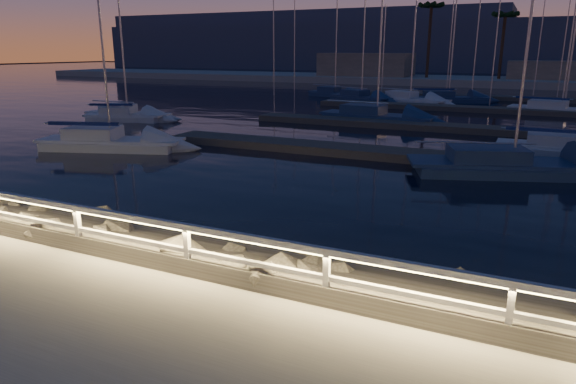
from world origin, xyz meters
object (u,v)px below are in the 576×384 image
at_px(guard_rail, 145,230).
at_px(sailboat_l, 558,109).
at_px(sailboat_b, 107,141).
at_px(sailboat_k, 446,98).
at_px(sailboat_d, 507,164).
at_px(sailboat_c, 572,148).
at_px(sailboat_n, 408,99).
at_px(sailboat_i, 334,93).
at_px(sailboat_e, 126,114).
at_px(sailboat_j, 360,97).
at_px(sailboat_g, 374,116).
at_px(sailboat_a, 126,116).

bearing_deg(guard_rail, sailboat_l, 77.19).
height_order(guard_rail, sailboat_l, sailboat_l).
relative_size(sailboat_b, sailboat_k, 0.96).
xyz_separation_m(sailboat_d, sailboat_k, (-7.14, 30.24, -0.00)).
bearing_deg(sailboat_d, sailboat_c, 44.16).
relative_size(sailboat_b, sailboat_n, 0.98).
xyz_separation_m(guard_rail, sailboat_i, (-13.07, 46.24, -0.97)).
bearing_deg(guard_rail, sailboat_d, 66.93).
height_order(guard_rail, sailboat_e, sailboat_e).
bearing_deg(sailboat_c, sailboat_k, 111.49).
bearing_deg(sailboat_l, sailboat_i, 171.84).
relative_size(sailboat_d, sailboat_j, 1.16).
relative_size(sailboat_c, sailboat_i, 1.14).
bearing_deg(sailboat_d, sailboat_g, 106.28).
distance_m(sailboat_k, sailboat_l, 11.46).
height_order(sailboat_l, sailboat_n, sailboat_l).
height_order(sailboat_c, sailboat_g, sailboat_g).
height_order(sailboat_g, sailboat_j, sailboat_g).
distance_m(sailboat_a, sailboat_d, 26.59).
xyz_separation_m(sailboat_a, sailboat_b, (6.85, -8.84, 0.03)).
distance_m(sailboat_b, sailboat_c, 23.21).
bearing_deg(sailboat_g, sailboat_n, 98.77).
distance_m(guard_rail, sailboat_i, 48.07).
relative_size(sailboat_e, sailboat_l, 0.87).
height_order(guard_rail, sailboat_i, sailboat_i).
xyz_separation_m(sailboat_b, sailboat_c, (21.70, 8.23, -0.03)).
relative_size(sailboat_e, sailboat_n, 0.89).
xyz_separation_m(sailboat_k, sailboat_n, (-3.04, -3.13, 0.02)).
relative_size(guard_rail, sailboat_j, 3.58).
bearing_deg(sailboat_j, sailboat_k, 41.87).
bearing_deg(sailboat_k, sailboat_b, -132.65).
relative_size(sailboat_b, sailboat_j, 1.02).
relative_size(sailboat_a, sailboat_n, 0.80).
bearing_deg(sailboat_d, sailboat_n, 91.18).
bearing_deg(sailboat_b, sailboat_l, 32.61).
bearing_deg(sailboat_e, sailboat_i, 71.93).
distance_m(sailboat_c, sailboat_n, 25.30).
relative_size(sailboat_c, sailboat_g, 0.88).
height_order(sailboat_c, sailboat_i, sailboat_c).
height_order(sailboat_i, sailboat_j, sailboat_j).
xyz_separation_m(sailboat_e, sailboat_i, (7.05, 24.89, -0.02)).
xyz_separation_m(guard_rail, sailboat_g, (-3.23, 28.17, -0.94)).
xyz_separation_m(sailboat_a, sailboat_i, (6.52, 25.47, 0.01)).
relative_size(sailboat_g, sailboat_j, 1.14).
bearing_deg(sailboat_g, sailboat_j, 117.56).
bearing_deg(sailboat_b, guard_rail, -61.87).
xyz_separation_m(sailboat_c, sailboat_j, (-17.82, 22.38, 0.02)).
distance_m(guard_rail, sailboat_b, 17.48).
bearing_deg(sailboat_d, guard_rail, -132.48).
distance_m(sailboat_b, sailboat_k, 35.25).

